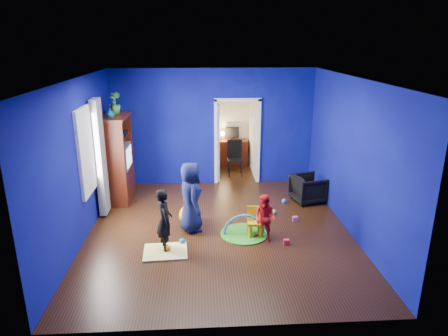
{
  "coord_description": "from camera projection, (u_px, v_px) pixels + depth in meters",
  "views": [
    {
      "loc": [
        -0.32,
        -7.02,
        3.54
      ],
      "look_at": [
        0.12,
        0.4,
        1.14
      ],
      "focal_mm": 32.0,
      "sensor_mm": 36.0,
      "label": 1
    }
  ],
  "objects": [
    {
      "name": "toy_1",
      "position": [
        284.0,
        201.0,
        9.04
      ],
      "size": [
        0.11,
        0.11,
        0.11
      ],
      "primitive_type": "sphere",
      "color": "blue",
      "rests_on": "floor"
    },
    {
      "name": "window_left",
      "position": [
        86.0,
        151.0,
        7.48
      ],
      "size": [
        0.03,
        0.95,
        1.55
      ],
      "primitive_type": "cube",
      "color": "white",
      "rests_on": "wall_left"
    },
    {
      "name": "wall_left",
      "position": [
        80.0,
        161.0,
        7.18
      ],
      "size": [
        0.02,
        5.5,
        2.9
      ],
      "primitive_type": "cube",
      "color": "#0A0A72",
      "rests_on": "floor"
    },
    {
      "name": "armchair",
      "position": [
        308.0,
        189.0,
        9.07
      ],
      "size": [
        0.82,
        0.81,
        0.62
      ],
      "primitive_type": "imported",
      "rotation": [
        0.0,
        0.0,
        1.83
      ],
      "color": "black",
      "rests_on": "floor"
    },
    {
      "name": "toy_arch",
      "position": [
        244.0,
        233.0,
        7.6
      ],
      "size": [
        0.8,
        0.07,
        0.8
      ],
      "primitive_type": "torus",
      "rotation": [
        1.57,
        0.0,
        0.02
      ],
      "color": "#3F8CD8",
      "rests_on": "floor"
    },
    {
      "name": "toy_5",
      "position": [
        182.0,
        241.0,
        7.24
      ],
      "size": [
        0.11,
        0.11,
        0.11
      ],
      "primitive_type": "sphere",
      "color": "blue",
      "rests_on": "floor"
    },
    {
      "name": "wall_back",
      "position": [
        213.0,
        128.0,
        9.94
      ],
      "size": [
        5.0,
        0.02,
        2.9
      ],
      "primitive_type": "cube",
      "color": "#0A0A72",
      "rests_on": "floor"
    },
    {
      "name": "hopper_ball",
      "position": [
        189.0,
        215.0,
        7.97
      ],
      "size": [
        0.4,
        0.4,
        0.4
      ],
      "primitive_type": "sphere",
      "color": "yellow",
      "rests_on": "floor"
    },
    {
      "name": "tv_armoire",
      "position": [
        117.0,
        158.0,
        9.01
      ],
      "size": [
        0.58,
        1.14,
        1.96
      ],
      "primitive_type": "cube",
      "color": "#390E09",
      "rests_on": "floor"
    },
    {
      "name": "toy_4",
      "position": [
        295.0,
        219.0,
        8.15
      ],
      "size": [
        0.1,
        0.08,
        0.1
      ],
      "primitive_type": "cube",
      "color": "#C84BA1",
      "rests_on": "floor"
    },
    {
      "name": "desk_monitor",
      "position": [
        232.0,
        132.0,
        11.67
      ],
      "size": [
        0.4,
        0.05,
        0.32
      ],
      "primitive_type": "cube",
      "color": "black",
      "rests_on": "study_desk"
    },
    {
      "name": "toy_3",
      "position": [
        274.0,
        212.0,
        8.47
      ],
      "size": [
        0.11,
        0.11,
        0.11
      ],
      "primitive_type": "sphere",
      "color": "green",
      "rests_on": "floor"
    },
    {
      "name": "potted_plant",
      "position": [
        115.0,
        103.0,
        8.84
      ],
      "size": [
        0.29,
        0.29,
        0.47
      ],
      "primitive_type": "imported",
      "rotation": [
        0.0,
        0.0,
        -0.09
      ],
      "color": "green",
      "rests_on": "tv_armoire"
    },
    {
      "name": "folding_chair",
      "position": [
        235.0,
        159.0,
        10.8
      ],
      "size": [
        0.4,
        0.4,
        0.92
      ],
      "primitive_type": "cube",
      "color": "black",
      "rests_on": "floor"
    },
    {
      "name": "toddler_red",
      "position": [
        265.0,
        218.0,
        7.25
      ],
      "size": [
        0.55,
        0.53,
        0.89
      ],
      "primitive_type": "imported",
      "rotation": [
        0.0,
        0.0,
        -0.65
      ],
      "color": "red",
      "rests_on": "floor"
    },
    {
      "name": "desk_lamp",
      "position": [
        223.0,
        134.0,
        11.61
      ],
      "size": [
        0.14,
        0.14,
        0.14
      ],
      "primitive_type": "sphere",
      "color": "#FFD88C",
      "rests_on": "study_desk"
    },
    {
      "name": "crt_tv",
      "position": [
        119.0,
        157.0,
        9.0
      ],
      "size": [
        0.46,
        0.7,
        0.54
      ],
      "primitive_type": "cube",
      "color": "silver",
      "rests_on": "tv_armoire"
    },
    {
      "name": "floor",
      "position": [
        219.0,
        230.0,
        7.77
      ],
      "size": [
        5.0,
        5.5,
        0.01
      ],
      "primitive_type": "cube",
      "color": "black",
      "rests_on": "ground"
    },
    {
      "name": "yellow_blanket",
      "position": [
        165.0,
        252.0,
        6.95
      ],
      "size": [
        0.78,
        0.64,
        0.03
      ],
      "primitive_type": "cube",
      "rotation": [
        0.0,
        0.0,
        0.06
      ],
      "color": "#F2E07A",
      "rests_on": "floor"
    },
    {
      "name": "wall_front",
      "position": [
        230.0,
        225.0,
        4.71
      ],
      "size": [
        5.0,
        0.02,
        2.9
      ],
      "primitive_type": "cube",
      "color": "#0A0A72",
      "rests_on": "floor"
    },
    {
      "name": "alcove",
      "position": [
        234.0,
        128.0,
        10.86
      ],
      "size": [
        1.0,
        1.75,
        2.5
      ],
      "primitive_type": null,
      "color": "silver",
      "rests_on": "floor"
    },
    {
      "name": "curtain",
      "position": [
        100.0,
        158.0,
        8.11
      ],
      "size": [
        0.14,
        0.42,
        2.4
      ],
      "primitive_type": "cube",
      "color": "slate",
      "rests_on": "floor"
    },
    {
      "name": "wall_right",
      "position": [
        352.0,
        157.0,
        7.47
      ],
      "size": [
        0.02,
        5.5,
        2.9
      ],
      "primitive_type": "cube",
      "color": "#0A0A72",
      "rests_on": "floor"
    },
    {
      "name": "toy_0",
      "position": [
        286.0,
        242.0,
        7.21
      ],
      "size": [
        0.1,
        0.08,
        0.1
      ],
      "primitive_type": "cube",
      "color": "#FB2932",
      "rests_on": "floor"
    },
    {
      "name": "play_mat",
      "position": [
        244.0,
        234.0,
        7.6
      ],
      "size": [
        0.9,
        0.9,
        0.02
      ],
      "primitive_type": "cylinder",
      "color": "#429922",
      "rests_on": "floor"
    },
    {
      "name": "vase",
      "position": [
        110.0,
        113.0,
        8.39
      ],
      "size": [
        0.21,
        0.21,
        0.2
      ],
      "primitive_type": "imported",
      "rotation": [
        0.0,
        0.0,
        -0.1
      ],
      "color": "#0D636B",
      "rests_on": "tv_armoire"
    },
    {
      "name": "child_navy",
      "position": [
        191.0,
        197.0,
        7.58
      ],
      "size": [
        0.58,
        0.75,
        1.37
      ],
      "primitive_type": "imported",
      "rotation": [
        0.0,
        0.0,
        1.81
      ],
      "color": "#101B3D",
      "rests_on": "floor"
    },
    {
      "name": "child_black",
      "position": [
        164.0,
        220.0,
        6.88
      ],
      "size": [
        0.38,
        0.47,
        1.14
      ],
      "primitive_type": "imported",
      "rotation": [
        0.0,
        0.0,
        1.84
      ],
      "color": "black",
      "rests_on": "floor"
    },
    {
      "name": "toy_2",
      "position": [
        168.0,
        249.0,
        6.96
      ],
      "size": [
        0.1,
        0.08,
        0.1
      ],
      "primitive_type": "cube",
      "color": "orange",
      "rests_on": "floor"
    },
    {
      "name": "kid_chair",
      "position": [
        255.0,
        223.0,
        7.49
      ],
      "size": [
        0.31,
        0.31,
        0.5
      ],
      "primitive_type": "cube",
      "rotation": [
        0.0,
        0.0,
        -0.1
      ],
      "color": "yellow",
      "rests_on": "floor"
    },
    {
      "name": "doorway",
      "position": [
        237.0,
        143.0,
        10.09
      ],
      "size": [
        1.16,
        0.1,
        2.1
      ],
      "primitive_type": "cube",
      "color": "white",
      "rests_on": "floor"
    },
    {
      "name": "book_shelf",
      "position": [
        232.0,
        96.0,
        11.34
      ],
      "size": [
        0.88,
        0.24,
        0.04
      ],
      "primitive_type": "cube",
      "color": "white",
      "rests_on": "study_desk"
    },
    {
      "name": "ceiling",
      "position": [
        218.0,
        78.0,
        6.88
      ],
      "size": [
        5.0,
        5.5,
        0.01
      ],
      "primitive_type": "cube",
      "color": "white",
      "rests_on": "wall_back"
    },
    {
      "name": "study_desk",
      "position": [
        232.0,
        152.0,
        11.74
      ],
      "size": [
        0.88,
        0.44,
        0.75
      ],
      "primitive_type": "cube",
      "color": "#3D140A",
      "rests_on": "floor"
    }
  ]
}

